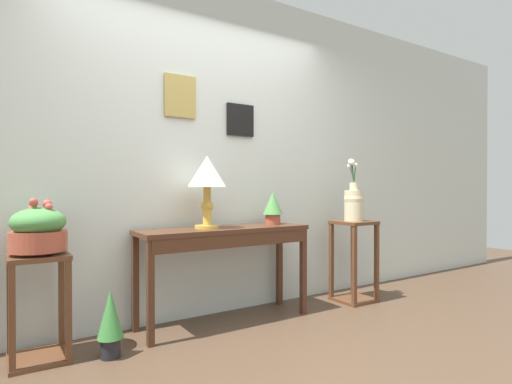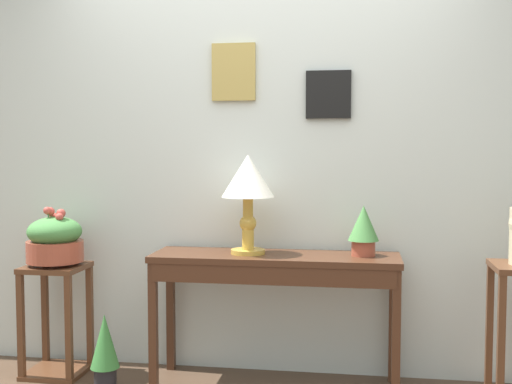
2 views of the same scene
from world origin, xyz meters
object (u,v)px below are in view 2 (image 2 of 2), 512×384
object	(u,v)px
potted_plant_on_console	(364,228)
planter_bowl_wide_left	(55,240)
console_table	(275,273)
table_lamp	(248,183)
potted_plant_floor	(105,348)
pedestal_stand_left	(56,320)

from	to	relation	value
potted_plant_on_console	planter_bowl_wide_left	bearing A→B (deg)	-178.61
console_table	table_lamp	xyz separation A→B (m)	(-0.16, 0.02, 0.50)
table_lamp	potted_plant_floor	distance (m)	1.22
pedestal_stand_left	console_table	bearing A→B (deg)	-0.49
table_lamp	potted_plant_floor	world-z (taller)	table_lamp
table_lamp	potted_plant_on_console	size ratio (longest dim) A/B	2.00
console_table	potted_plant_floor	size ratio (longest dim) A/B	3.24
console_table	potted_plant_floor	world-z (taller)	console_table
planter_bowl_wide_left	table_lamp	bearing A→B (deg)	0.67
pedestal_stand_left	potted_plant_floor	bearing A→B (deg)	-27.05
console_table	potted_plant_on_console	xyz separation A→B (m)	(0.49, 0.05, 0.26)
table_lamp	pedestal_stand_left	xyz separation A→B (m)	(-1.16, -0.01, -0.83)
planter_bowl_wide_left	potted_plant_floor	xyz separation A→B (m)	(0.38, -0.19, -0.57)
potted_plant_on_console	potted_plant_floor	world-z (taller)	potted_plant_on_console
potted_plant_on_console	pedestal_stand_left	bearing A→B (deg)	-178.61
console_table	pedestal_stand_left	world-z (taller)	console_table
potted_plant_on_console	planter_bowl_wide_left	distance (m)	1.80
potted_plant_on_console	planter_bowl_wide_left	xyz separation A→B (m)	(-1.80, -0.04, -0.10)
console_table	planter_bowl_wide_left	distance (m)	1.32
table_lamp	planter_bowl_wide_left	xyz separation A→B (m)	(-1.16, -0.01, -0.35)
table_lamp	potted_plant_floor	xyz separation A→B (m)	(-0.78, -0.21, -0.92)
console_table	table_lamp	bearing A→B (deg)	171.01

